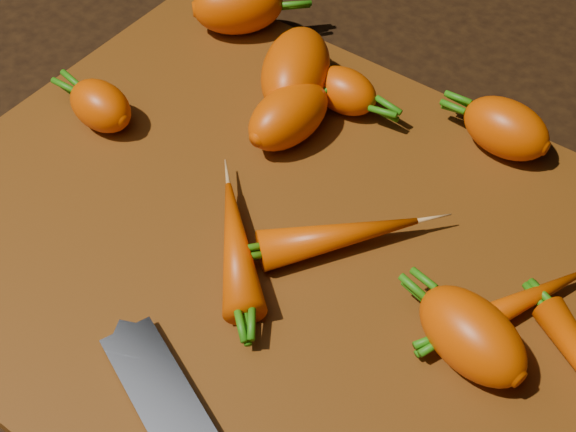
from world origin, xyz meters
The scene contains 12 objects.
ground centered at (0.00, 0.00, -0.01)m, with size 2.00×2.00×0.01m, color black.
cutting_board centered at (0.00, 0.00, 0.01)m, with size 0.50×0.40×0.01m, color #582B08.
carrot_0 centered at (-0.17, 0.17, 0.04)m, with size 0.08×0.05×0.05m, color #E14A02.
carrot_1 centered at (-0.18, 0.01, 0.03)m, with size 0.05×0.04×0.04m, color #E14A02.
carrot_2 centered at (-0.08, 0.13, 0.04)m, with size 0.09×0.05×0.05m, color #E14A02.
carrot_3 centered at (-0.06, 0.09, 0.03)m, with size 0.07×0.04×0.04m, color #E14A02.
carrot_4 centered at (0.08, 0.17, 0.03)m, with size 0.07×0.04×0.04m, color #E14A02.
carrot_5 centered at (-0.04, 0.14, 0.03)m, with size 0.05×0.04×0.04m, color #E14A02.
carrot_6 centered at (0.14, 0.00, 0.03)m, with size 0.08×0.04×0.04m, color #E14A02.
carrot_7 centered at (0.15, 0.04, 0.02)m, with size 0.11×0.02×0.02m, color #E14A02.
carrot_9 centered at (-0.01, -0.03, 0.03)m, with size 0.11×0.03×0.03m, color #E14A02.
carrot_10 centered at (0.04, 0.02, 0.03)m, with size 0.11×0.03×0.03m, color #E14A02.
Camera 1 is at (0.20, -0.27, 0.44)m, focal length 50.00 mm.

